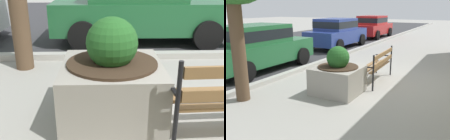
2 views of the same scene
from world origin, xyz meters
The scene contains 4 objects.
street_surface centered at (0.00, 7.50, 0.00)m, with size 60.00×9.00×0.01m, color #38383A.
curb_stone centered at (0.00, 2.90, 0.06)m, with size 60.00×0.20×0.12m, color #B2AFA8.
concrete_planter centered at (-1.42, 0.70, 0.45)m, with size 1.12×1.12×1.20m.
parked_car_green centered at (-0.65, 4.30, 0.84)m, with size 4.12×1.96×1.56m.
Camera 1 is at (-1.51, -2.10, 1.68)m, focal length 42.87 mm.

